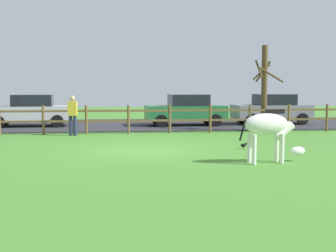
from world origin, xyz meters
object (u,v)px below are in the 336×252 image
Objects in this scene: bare_tree at (264,87)px; parked_car_green at (186,110)px; crow_on_grass at (244,145)px; parked_car_grey at (272,109)px; zebra at (269,128)px; visitor_left_of_tree at (73,114)px; parked_car_silver at (31,110)px.

bare_tree is 0.94× the size of parked_car_green.
parked_car_grey is at bearing 65.37° from crow_on_grass.
visitor_left_of_tree reaches higher than zebra.
crow_on_grass is 0.05× the size of parked_car_green.
parked_car_grey is at bearing 70.18° from zebra.
bare_tree reaches higher than zebra.
visitor_left_of_tree is (-5.86, 4.61, 0.78)m from crow_on_grass.
zebra is 0.47× the size of parked_car_silver.
zebra is 0.47× the size of parked_car_grey.
parked_car_grey is 2.49× the size of visitor_left_of_tree.
parked_car_green is at bearing 135.50° from bare_tree.
visitor_left_of_tree is at bearing 128.59° from zebra.
parked_car_grey and parked_car_silver have the same top height.
crow_on_grass is 0.05× the size of parked_car_grey.
bare_tree is 6.23m from crow_on_grass.
parked_car_silver is at bearing 133.71° from crow_on_grass.
parked_car_green is 6.49m from visitor_left_of_tree.
bare_tree reaches higher than parked_car_grey.
crow_on_grass is 0.13× the size of visitor_left_of_tree.
crow_on_grass is at bearing 88.13° from zebra.
visitor_left_of_tree reaches higher than crow_on_grass.
parked_car_grey is (1.58, 3.39, -1.16)m from bare_tree.
bare_tree reaches higher than visitor_left_of_tree.
bare_tree reaches higher than parked_car_green.
parked_car_silver is 7.70m from parked_car_green.
bare_tree is at bearing -114.94° from parked_car_grey.
crow_on_grass is at bearing -85.98° from parked_car_green.
parked_car_grey is at bearing 0.62° from parked_car_silver.
bare_tree is 4.42m from parked_car_green.
parked_car_silver is 2.50× the size of visitor_left_of_tree.
parked_car_green reaches higher than zebra.
parked_car_green is at bearing 94.02° from crow_on_grass.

